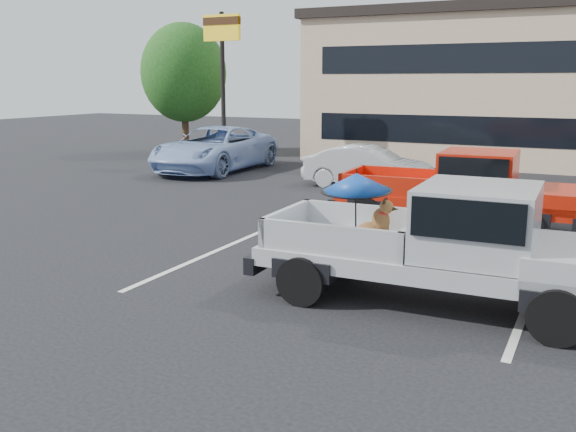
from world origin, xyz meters
name	(u,v)px	position (x,y,z in m)	size (l,w,h in m)	color
ground	(300,311)	(0.00, 0.00, 0.00)	(90.00, 90.00, 0.00)	black
stripe_left	(206,255)	(-3.00, 2.00, 0.00)	(0.12, 5.00, 0.01)	silver
stripe_right	(529,301)	(3.00, 2.00, 0.00)	(0.12, 5.00, 0.01)	silver
motel_building	(561,85)	(2.00, 20.99, 3.21)	(20.40, 8.40, 6.30)	tan
motel_sign	(222,47)	(-10.00, 14.00, 4.65)	(1.60, 0.22, 6.00)	black
tree_left	(184,73)	(-14.00, 17.00, 3.73)	(3.96, 3.96, 6.02)	#332114
silver_pickup	(460,239)	(2.04, 1.26, 1.05)	(5.73, 2.22, 2.06)	black
red_pickup	(470,187)	(1.18, 6.62, 0.99)	(5.57, 2.20, 1.81)	black
silver_sedan	(368,167)	(-2.88, 11.19, 0.67)	(1.42, 4.08, 1.35)	#B7BABF
blue_suv	(215,149)	(-9.42, 12.40, 0.83)	(2.77, 6.01, 1.67)	#95B0DF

